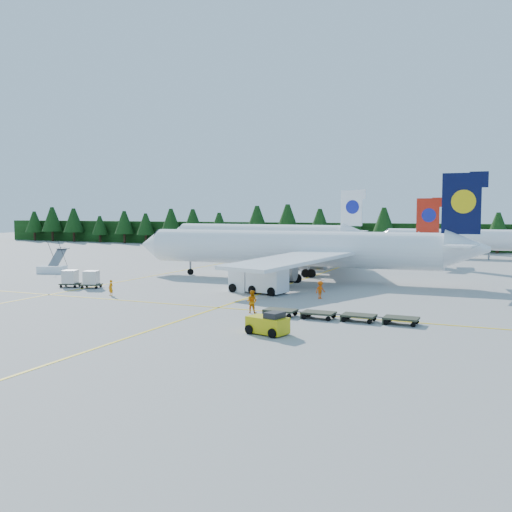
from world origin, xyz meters
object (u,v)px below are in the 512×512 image
at_px(service_truck, 258,279).
at_px(baggage_tug, 268,324).
at_px(airliner_navy, 284,249).
at_px(airstairs, 53,268).
at_px(airliner_red, 323,243).

xyz_separation_m(service_truck, baggage_tug, (8.91, -18.68, -0.77)).
xyz_separation_m(airliner_navy, airstairs, (-32.77, -6.18, -3.19)).
distance_m(airstairs, service_truck, 35.38).
distance_m(airliner_red, airstairs, 44.30).
distance_m(airliner_red, service_truck, 39.61).
bearing_deg(baggage_tug, airstairs, 164.85).
bearing_deg(airliner_navy, airliner_red, 95.18).
bearing_deg(airliner_navy, airstairs, -170.48).
height_order(airliner_navy, airstairs, airliner_navy).
height_order(service_truck, baggage_tug, service_truck).
bearing_deg(airliner_navy, baggage_tug, -72.08).
bearing_deg(baggage_tug, airliner_navy, 124.02).
bearing_deg(airliner_red, service_truck, -78.97).
bearing_deg(service_truck, baggage_tug, -52.74).
height_order(airstairs, baggage_tug, airstairs).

